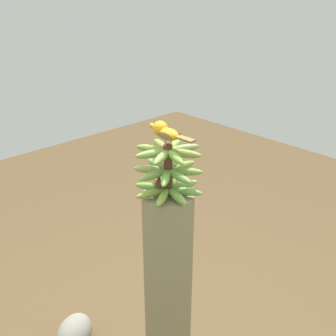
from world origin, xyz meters
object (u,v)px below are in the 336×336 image
(garden_rock, at_px, (74,334))
(banana_tree, at_px, (168,312))
(banana_bunch, at_px, (168,171))
(perched_bird, at_px, (165,132))

(garden_rock, bearing_deg, banana_tree, -75.52)
(banana_bunch, bearing_deg, banana_tree, -21.73)
(banana_tree, xyz_separation_m, garden_rock, (-0.18, 0.68, -0.55))
(banana_tree, height_order, banana_bunch, banana_bunch)
(banana_tree, relative_size, perched_bird, 5.65)
(banana_tree, bearing_deg, perched_bird, 88.86)
(banana_tree, xyz_separation_m, banana_bunch, (-0.00, 0.00, 0.77))
(banana_tree, height_order, garden_rock, banana_tree)
(banana_bunch, relative_size, perched_bird, 1.27)
(banana_tree, bearing_deg, garden_rock, 104.48)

